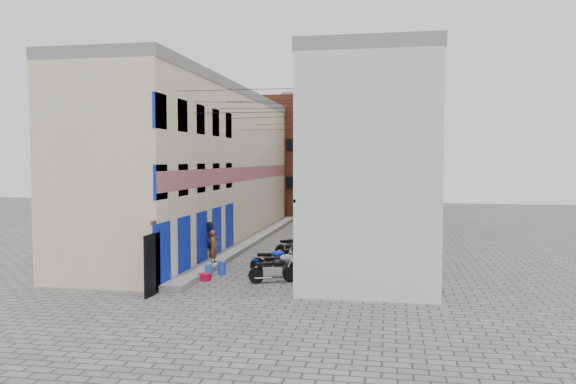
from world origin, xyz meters
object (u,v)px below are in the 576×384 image
Objects in this scene: person_a at (214,246)px; red_crate at (205,277)px; motorcycle_c at (273,259)px; motorcycle_g at (294,244)px; water_jug_near at (209,271)px; person_b at (211,240)px; motorcycle_a at (273,268)px; motorcycle_b at (282,263)px; motorcycle_f at (295,249)px; motorcycle_d at (300,255)px; water_jug_far at (222,268)px; motorcycle_e at (301,251)px.

red_crate is at bearing -163.52° from person_a.
motorcycle_c is 4.02m from motorcycle_g.
person_a is at bearing 100.92° from water_jug_near.
person_a reaches higher than motorcycle_g.
person_b is (-3.23, 1.38, 0.52)m from motorcycle_c.
red_crate is (0.88, -3.53, -0.96)m from person_b.
water_jug_near is at bearing 96.18° from red_crate.
person_a is 2.73m from red_crate.
person_a is 3.21× the size of red_crate.
motorcycle_a is 0.97× the size of motorcycle_b.
motorcycle_a is 3.93× the size of water_jug_near.
motorcycle_c is 2.83m from water_jug_near.
motorcycle_a is 1.10× the size of motorcycle_f.
motorcycle_b is at bearing 21.13° from red_crate.
motorcycle_g is 6.04m from water_jug_near.
motorcycle_b is 0.97× the size of motorcycle_g.
motorcycle_a is at bearing 2.11° from red_crate.
person_a reaches higher than motorcycle_d.
motorcycle_a is 5.12m from motorcycle_f.
motorcycle_f is (-0.61, 2.05, -0.08)m from motorcycle_d.
motorcycle_f is (-0.02, 5.12, -0.05)m from motorcycle_a.
motorcycle_d is 4.08× the size of water_jug_near.
motorcycle_e is at bearing 45.00° from water_jug_far.
person_a is at bearing -113.84° from person_b.
red_crate is (-3.25, -4.11, -0.48)m from motorcycle_e.
motorcycle_g is at bearing 171.51° from motorcycle_b.
motorcycle_b is at bearing -106.29° from person_a.
person_b is at bearing -110.13° from motorcycle_d.
motorcycle_b is 3.69× the size of water_jug_far.
motorcycle_a is 0.94× the size of motorcycle_g.
motorcycle_d is at bearing 43.26° from red_crate.
motorcycle_f is (0.41, 3.07, -0.06)m from motorcycle_c.
motorcycle_a reaches higher than water_jug_far.
motorcycle_f is at bearing -23.80° from person_b.
water_jug_far is at bearing 73.88° from red_crate.
motorcycle_b is at bearing -35.70° from motorcycle_g.
motorcycle_d is 2.14m from motorcycle_f.
motorcycle_c is 2.23m from water_jug_far.
motorcycle_c is 0.95× the size of motorcycle_g.
motorcycle_b reaches higher than motorcycle_a.
motorcycle_f is 1.05× the size of person_b.
motorcycle_e reaches higher than water_jug_far.
person_a reaches higher than red_crate.
motorcycle_c is 3.97× the size of water_jug_near.
water_jug_near reaches higher than red_crate.
motorcycle_g reaches higher than motorcycle_b.
red_crate is (-2.57, -6.16, -0.46)m from motorcycle_g.
motorcycle_b reaches higher than water_jug_far.
motorcycle_d reaches higher than red_crate.
motorcycle_e is 1.21m from motorcycle_f.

